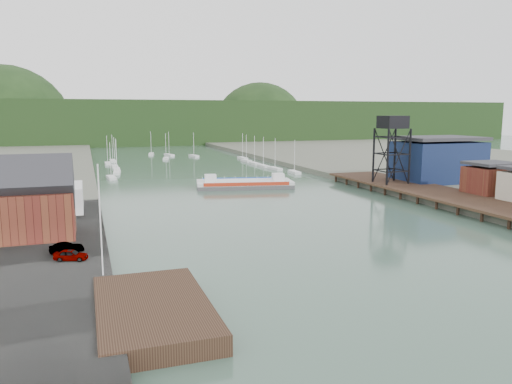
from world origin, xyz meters
TOP-DOWN VIEW (x-y plane):
  - ground at (0.00, 0.00)m, footprint 600.00×600.00m
  - east_land at (92.00, 80.00)m, footprint 120.00×400.00m
  - west_quay at (-40.00, 20.00)m, footprint 16.00×80.00m
  - west_stage at (-29.00, 0.00)m, footprint 10.00×18.00m
  - east_pier at (37.00, 45.00)m, footprint 14.00×70.00m
  - harbor_building at (-42.00, 30.00)m, footprint 12.20×8.20m
  - white_shed at (-44.00, 50.00)m, footprint 18.00×12.00m
  - flagpole at (-33.00, 10.00)m, footprint 0.16×0.16m
  - lift_tower at (35.00, 58.00)m, footprint 6.50×6.50m
  - blue_shed at (50.00, 60.00)m, footprint 20.50×14.50m
  - marina_sailboats at (0.08, 138.46)m, footprint 57.71×92.65m
  - distant_hills at (-3.98, 301.35)m, footprint 500.00×120.00m
  - chain_ferry at (3.80, 75.76)m, footprint 25.44×14.00m
  - car_west_a at (-36.37, 16.89)m, footprint 4.19×2.76m
  - car_west_b at (-36.95, 20.38)m, footprint 4.20×2.06m

SIDE VIEW (x-z plane):
  - ground at x=0.00m, z-range 0.00..0.00m
  - east_land at x=92.00m, z-range -1.60..1.60m
  - marina_sailboats at x=0.08m, z-range -0.10..0.80m
  - west_quay at x=-40.00m, z-range 0.00..1.60m
  - west_stage at x=-29.00m, z-range 0.00..1.80m
  - chain_ferry at x=3.80m, z-range -0.74..2.73m
  - east_pier at x=37.00m, z-range 0.67..3.12m
  - car_west_b at x=-36.95m, z-range 1.60..2.93m
  - car_west_a at x=-36.37m, z-range 1.60..2.93m
  - white_shed at x=-44.00m, z-range 1.60..6.10m
  - harbor_building at x=-42.00m, z-range 1.64..10.54m
  - blue_shed at x=50.00m, z-range 1.41..12.71m
  - flagpole at x=-33.00m, z-range 1.60..13.60m
  - distant_hills at x=-3.98m, z-range -29.62..50.38m
  - lift_tower at x=35.00m, z-range 7.65..23.65m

